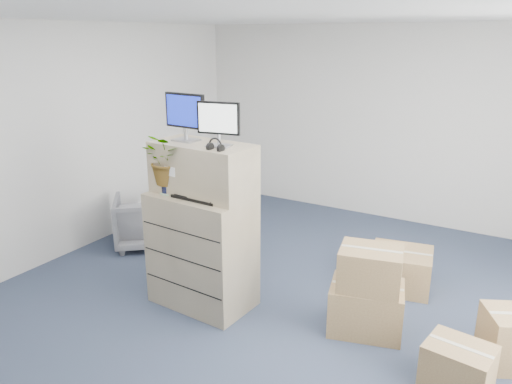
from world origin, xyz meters
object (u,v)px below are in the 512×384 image
(filing_cabinet_lower, at_px, (202,250))
(potted_plant, at_px, (169,166))
(monitor_left, at_px, (185,114))
(keyboard, at_px, (198,198))
(office_chair, at_px, (144,218))
(water_bottle, at_px, (208,180))
(monitor_right, at_px, (218,122))

(filing_cabinet_lower, bearing_deg, potted_plant, -158.16)
(monitor_left, height_order, keyboard, monitor_left)
(filing_cabinet_lower, relative_size, office_chair, 1.58)
(filing_cabinet_lower, bearing_deg, office_chair, 156.06)
(water_bottle, bearing_deg, office_chair, 154.72)
(keyboard, distance_m, water_bottle, 0.21)
(monitor_left, relative_size, water_bottle, 1.56)
(filing_cabinet_lower, xyz_separation_m, water_bottle, (0.06, 0.05, 0.73))
(potted_plant, xyz_separation_m, office_chair, (-1.24, 0.90, -1.06))
(monitor_left, xyz_separation_m, potted_plant, (-0.10, -0.16, -0.48))
(potted_plant, distance_m, office_chair, 1.86)
(filing_cabinet_lower, distance_m, keyboard, 0.61)
(keyboard, bearing_deg, monitor_right, 40.90)
(office_chair, bearing_deg, monitor_left, 110.49)
(filing_cabinet_lower, distance_m, monitor_left, 1.35)
(filing_cabinet_lower, relative_size, keyboard, 2.31)
(water_bottle, height_order, potted_plant, potted_plant)
(monitor_left, distance_m, water_bottle, 0.66)
(monitor_right, height_order, keyboard, monitor_right)
(filing_cabinet_lower, height_order, monitor_left, monitor_left)
(filing_cabinet_lower, xyz_separation_m, keyboard, (0.06, -0.11, 0.59))
(filing_cabinet_lower, relative_size, monitor_left, 2.51)
(keyboard, bearing_deg, monitor_left, 148.11)
(filing_cabinet_lower, relative_size, monitor_right, 2.82)
(monitor_left, height_order, potted_plant, monitor_left)
(potted_plant, height_order, office_chair, potted_plant)
(potted_plant, relative_size, office_chair, 0.81)
(filing_cabinet_lower, xyz_separation_m, monitor_left, (-0.20, 0.06, 1.33))
(keyboard, distance_m, potted_plant, 0.43)
(monitor_left, bearing_deg, monitor_right, -2.56)
(monitor_left, bearing_deg, filing_cabinet_lower, -15.08)
(keyboard, height_order, water_bottle, water_bottle)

